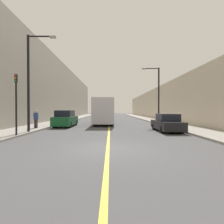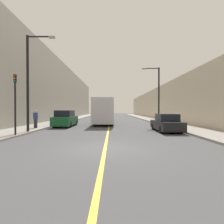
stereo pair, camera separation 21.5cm
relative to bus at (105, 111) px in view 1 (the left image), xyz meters
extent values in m
plane|color=#474749|center=(0.71, -16.47, -1.77)|extent=(200.00, 200.00, 0.00)
cube|color=gray|center=(-7.17, 13.53, -1.70)|extent=(3.32, 72.00, 0.15)
cube|color=gray|center=(8.59, 13.53, -1.70)|extent=(3.32, 72.00, 0.15)
cube|color=gray|center=(-10.83, 13.53, 4.00)|extent=(4.00, 72.00, 11.53)
cube|color=beige|center=(12.25, 13.53, 1.48)|extent=(4.00, 72.00, 6.51)
cube|color=gold|center=(0.71, 13.53, -1.77)|extent=(0.16, 72.00, 0.01)
cube|color=silver|center=(0.00, 0.01, 0.03)|extent=(2.50, 12.17, 2.98)
cube|color=black|center=(0.00, -6.05, 0.55)|extent=(2.13, 0.04, 1.34)
cylinder|color=black|center=(-0.98, -3.77, -1.25)|extent=(0.55, 1.05, 1.05)
cylinder|color=black|center=(0.98, -3.77, -1.25)|extent=(0.55, 1.05, 1.05)
cylinder|color=black|center=(-0.98, 3.78, -1.25)|extent=(0.55, 1.05, 1.05)
cylinder|color=black|center=(0.98, 3.78, -1.25)|extent=(0.55, 1.05, 1.05)
cube|color=#145128|center=(-4.29, -4.93, -1.10)|extent=(1.91, 4.98, 0.94)
cube|color=black|center=(-4.29, -5.18, -0.27)|extent=(1.68, 2.74, 0.71)
cube|color=black|center=(-4.29, -7.39, -0.93)|extent=(1.62, 0.04, 0.42)
cylinder|color=black|center=(-5.03, -6.48, -1.43)|extent=(0.42, 0.68, 0.68)
cylinder|color=black|center=(-3.54, -6.48, -1.43)|extent=(0.42, 0.68, 0.68)
cylinder|color=black|center=(-5.03, -3.39, -1.43)|extent=(0.42, 0.68, 0.68)
cylinder|color=black|center=(-3.54, -3.39, -1.43)|extent=(0.42, 0.68, 0.68)
cube|color=black|center=(5.87, -9.50, -1.22)|extent=(1.84, 4.44, 0.74)
cube|color=black|center=(5.87, -9.73, -0.53)|extent=(1.62, 2.00, 0.63)
cube|color=black|center=(5.87, -11.70, -1.09)|extent=(1.56, 0.04, 0.33)
cylinder|color=black|center=(5.15, -10.88, -1.46)|extent=(0.40, 0.62, 0.62)
cylinder|color=black|center=(6.59, -10.88, -1.46)|extent=(0.40, 0.62, 0.62)
cylinder|color=black|center=(5.15, -8.13, -1.46)|extent=(0.40, 0.62, 0.62)
cylinder|color=black|center=(6.59, -8.13, -1.46)|extent=(0.40, 0.62, 0.62)
cylinder|color=black|center=(-5.81, -10.80, 2.27)|extent=(0.20, 0.20, 7.79)
cylinder|color=black|center=(-4.81, -10.80, 6.07)|extent=(1.99, 0.12, 0.12)
cube|color=#999993|center=(-3.81, -10.80, 6.02)|extent=(0.50, 0.24, 0.16)
cylinder|color=black|center=(7.23, -2.01, 2.04)|extent=(0.20, 0.20, 7.33)
cylinder|color=black|center=(6.23, -2.01, 5.60)|extent=(1.99, 0.12, 0.12)
cube|color=#999993|center=(5.23, -2.01, 5.55)|extent=(0.50, 0.24, 0.16)
cylinder|color=black|center=(-5.71, -12.83, 0.21)|extent=(0.12, 0.12, 3.67)
cube|color=black|center=(-5.71, -12.83, 2.32)|extent=(0.16, 0.16, 0.55)
cylinder|color=red|center=(-5.71, -12.92, 2.50)|extent=(0.11, 0.02, 0.11)
cylinder|color=gold|center=(-5.71, -12.92, 2.32)|extent=(0.11, 0.02, 0.11)
cylinder|color=green|center=(-5.71, -12.92, 2.14)|extent=(0.11, 0.02, 0.11)
cylinder|color=#2D2D33|center=(-6.48, -8.04, -1.21)|extent=(0.17, 0.17, 0.83)
cylinder|color=#2D2D33|center=(-6.31, -8.04, -1.21)|extent=(0.17, 0.17, 0.83)
cube|color=navy|center=(-6.39, -8.04, -0.47)|extent=(0.38, 0.21, 0.65)
sphere|color=tan|center=(-6.39, -8.04, -0.02)|extent=(0.24, 0.24, 0.24)
camera|label=1|loc=(0.84, -25.00, 0.12)|focal=28.00mm
camera|label=2|loc=(1.05, -25.00, 0.12)|focal=28.00mm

